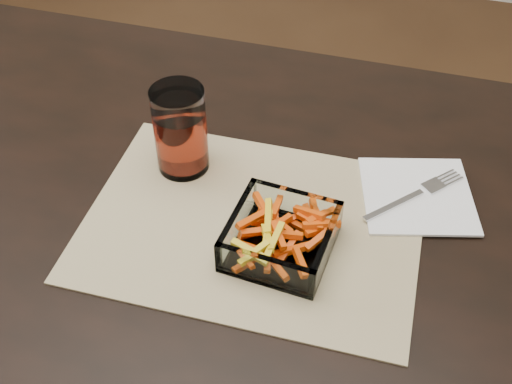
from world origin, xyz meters
TOP-DOWN VIEW (x-y plane):
  - dining_table at (0.00, 0.00)m, footprint 1.60×0.90m
  - placemat at (0.12, 0.01)m, footprint 0.46×0.34m
  - glass_bowl at (0.17, -0.02)m, footprint 0.14×0.14m
  - tumbler at (-0.01, 0.09)m, footprint 0.08×0.08m
  - napkin at (0.33, 0.12)m, footprint 0.19×0.19m
  - fork at (0.33, 0.12)m, footprint 0.13×0.14m

SIDE VIEW (x-z plane):
  - dining_table at x=0.00m, z-range 0.29..1.04m
  - placemat at x=0.12m, z-range 0.75..0.75m
  - napkin at x=0.33m, z-range 0.75..0.76m
  - fork at x=0.33m, z-range 0.76..0.76m
  - glass_bowl at x=0.17m, z-range 0.75..0.80m
  - tumbler at x=-0.01m, z-range 0.75..0.88m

